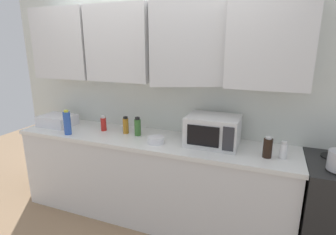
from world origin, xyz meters
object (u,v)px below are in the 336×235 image
Objects in this scene: microwave at (213,131)px; bottle_blue_cleaner at (67,123)px; bottle_green_oil at (138,127)px; bottle_red_sauce at (104,124)px; bottle_white_jar at (283,151)px; bowl_ceramic_small at (156,140)px; dish_rack at (57,120)px; bottle_soy_dark at (268,148)px; bottle_amber_vinegar at (126,125)px.

microwave reaches higher than bottle_blue_cleaner.
bottle_green_oil is 1.14× the size of bottle_red_sauce.
bowl_ceramic_small is (-1.13, -0.06, -0.04)m from bottle_white_jar.
bottle_soy_dark is at bearing -1.96° from dish_rack.
bottle_white_jar is 1.55m from bottle_amber_vinegar.
microwave is 2.45× the size of bottle_green_oil.
bottle_green_oil is 0.31m from bowl_ceramic_small.
dish_rack is 1.04m from bottle_green_oil.
microwave reaches higher than bottle_red_sauce.
bowl_ceramic_small is at bearing -4.86° from dish_rack.
bottle_red_sauce is at bearing 177.34° from bottle_white_jar.
dish_rack is at bearing 178.77° from bottle_white_jar.
bottle_soy_dark is (1.43, -0.12, -0.00)m from bottle_amber_vinegar.
dish_rack is at bearing 178.04° from bottle_soy_dark.
microwave reaches higher than bowl_ceramic_small.
microwave is 1.83m from dish_rack.
bottle_soy_dark is (-0.12, -0.03, 0.02)m from bottle_white_jar.
bottle_blue_cleaner reaches higher than bowl_ceramic_small.
bottle_red_sauce is 1.06× the size of bowl_ceramic_small.
bottle_green_oil is at bearing 176.80° from bottle_white_jar.
bottle_red_sauce reaches higher than bowl_ceramic_small.
bottle_green_oil is 1.21× the size of bowl_ceramic_small.
dish_rack is 1.32m from bowl_ceramic_small.
bottle_white_jar is 0.13m from bottle_soy_dark.
bottle_red_sauce is 0.94× the size of bottle_soy_dark.
bottle_amber_vinegar is at bearing 2.59° from dish_rack.
bottle_white_jar is at bearing 2.98° from bowl_ceramic_small.
microwave is at bearing 166.33° from bottle_soy_dark.
bottle_white_jar is (0.62, -0.09, -0.07)m from microwave.
microwave is 1.26× the size of dish_rack.
dish_rack is 2.07× the size of bottle_amber_vinegar.
bottle_red_sauce is at bearing 41.47° from bottle_blue_cleaner.
bottle_red_sauce reaches higher than bottle_white_jar.
microwave is 2.64× the size of bottle_soy_dark.
bottle_amber_vinegar reaches higher than bottle_red_sauce.
dish_rack is at bearing -178.73° from microwave.
microwave reaches higher than dish_rack.
bottle_red_sauce is (-1.21, -0.01, -0.06)m from microwave.
bottle_blue_cleaner is 1.44× the size of bottle_soy_dark.
dish_rack is 2.58× the size of bottle_white_jar.
bottle_red_sauce is (-0.42, 0.01, -0.01)m from bottle_green_oil.
microwave reaches higher than bottle_soy_dark.
bottle_green_oil is at bearing 18.80° from bottle_blue_cleaner.
bottle_green_oil reaches higher than bottle_amber_vinegar.
bottle_amber_vinegar is at bearing 176.57° from bottle_white_jar.
microwave is 0.63m from bottle_white_jar.
microwave is at bearing 171.43° from bottle_white_jar.
dish_rack is at bearing 147.91° from bottle_blue_cleaner.
bottle_blue_cleaner reaches higher than dish_rack.
bottle_amber_vinegar is 1.13× the size of bowl_ceramic_small.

